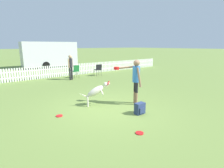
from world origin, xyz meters
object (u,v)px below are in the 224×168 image
Objects in this scene: frisbee_near_handler at (59,116)px; folding_chair_blue_left at (76,70)px; backpack_on_grass at (140,108)px; equipment_trailer at (49,54)px; spectator_standing at (71,65)px; leaping_dog at (96,91)px; frisbee_near_dog at (140,133)px; folding_chair_center at (98,69)px; handler_person at (135,76)px.

folding_chair_blue_left reaches higher than frisbee_near_handler.
equipment_trailer reaches higher than backpack_on_grass.
frisbee_near_handler is 6.33m from spectator_standing.
leaping_dog reaches higher than frisbee_near_dog.
backpack_on_grass is at bearing 79.23° from folding_chair_blue_left.
frisbee_near_dog is 0.23× the size of folding_chair_blue_left.
spectator_standing is at bearing 77.60° from frisbee_near_dog.
backpack_on_grass is 0.06× the size of equipment_trailer.
backpack_on_grass is at bearing 43.11° from frisbee_near_dog.
backpack_on_grass is at bearing 61.16° from spectator_standing.
spectator_standing reaches higher than frisbee_near_dog.
folding_chair_center is at bearing -78.52° from equipment_trailer.
frisbee_near_dog is (1.24, -2.41, 0.00)m from frisbee_near_handler.
folding_chair_blue_left is (1.33, 7.43, 0.36)m from backpack_on_grass.
frisbee_near_handler is at bearing 117.24° from frisbee_near_dog.
frisbee_near_handler is 0.13× the size of spectator_standing.
spectator_standing is at bearing 11.96° from folding_chair_center.
leaping_dog is 0.64× the size of spectator_standing.
spectator_standing is at bearing -164.58° from leaping_dog.
frisbee_near_dog is (-0.30, -2.55, -0.57)m from leaping_dog.
frisbee_near_handler and frisbee_near_dog have the same top height.
frisbee_near_dog is 16.24m from equipment_trailer.
handler_person is 2.64m from frisbee_near_dog.
backpack_on_grass reaches higher than frisbee_near_dog.
backpack_on_grass is at bearing -33.40° from frisbee_near_handler.
frisbee_near_dog is 8.70m from folding_chair_blue_left.
handler_person is 1.39m from backpack_on_grass.
equipment_trailer is (2.04, 14.96, 1.18)m from backpack_on_grass.
frisbee_near_handler is at bearing 108.25° from handler_person.
equipment_trailer is (0.71, 7.53, 0.82)m from folding_chair_blue_left.
folding_chair_center is at bearing 172.29° from folding_chair_blue_left.
frisbee_near_handler is 1.00× the size of frisbee_near_dog.
folding_chair_center is at bearing 63.47° from frisbee_near_dog.
backpack_on_grass is 0.23× the size of spectator_standing.
folding_chair_center is (3.77, 5.60, -0.06)m from leaping_dog.
equipment_trailer reaches higher than leaping_dog.
handler_person is 6.11m from spectator_standing.
handler_person reaches higher than spectator_standing.
frisbee_near_handler is at bearing 53.31° from folding_chair_center.
leaping_dog reaches higher than backpack_on_grass.
backpack_on_grass is (2.24, -1.48, 0.18)m from frisbee_near_handler.
spectator_standing is 8.10m from equipment_trailer.
spectator_standing reaches higher than folding_chair_center.
folding_chair_center is 0.14× the size of equipment_trailer.
equipment_trailer is (3.03, 15.89, 1.36)m from frisbee_near_dog.
handler_person reaches higher than leaping_dog.
folding_chair_blue_left is (3.57, 5.95, 0.54)m from frisbee_near_handler.
folding_chair_center is at bearing 9.13° from handler_person.
leaping_dog reaches higher than frisbee_near_handler.
backpack_on_grass is at bearing 73.06° from folding_chair_center.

